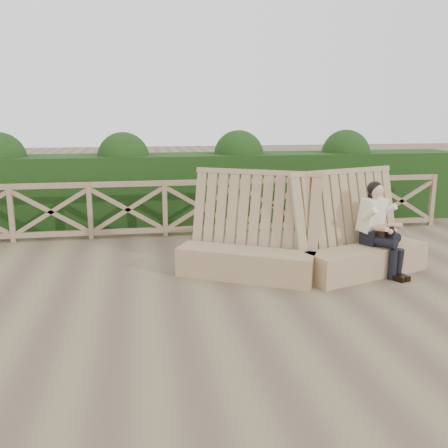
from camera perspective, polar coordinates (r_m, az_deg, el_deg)
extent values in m
plane|color=brown|center=(6.72, 1.12, -8.24)|extent=(60.00, 60.00, 0.00)
cube|color=#9B7958|center=(7.36, 2.45, -4.59)|extent=(2.00, 1.40, 0.43)
cube|color=#9B7958|center=(7.46, 3.08, 0.22)|extent=(1.97, 1.35, 1.55)
cube|color=#9B7958|center=(7.80, 15.98, -4.07)|extent=(2.06, 1.13, 0.43)
cube|color=#9B7958|center=(7.85, 14.85, 0.43)|extent=(2.04, 1.07, 1.55)
cube|color=black|center=(7.93, 16.72, -1.42)|extent=(0.44, 0.40, 0.22)
cube|color=beige|center=(7.89, 16.58, 1.04)|extent=(0.49, 0.44, 0.52)
sphere|color=tan|center=(7.79, 17.05, 3.70)|extent=(0.28, 0.28, 0.21)
sphere|color=black|center=(7.81, 16.85, 3.88)|extent=(0.31, 0.31, 0.23)
cylinder|color=black|center=(7.75, 17.57, -1.95)|extent=(0.35, 0.47, 0.15)
cylinder|color=black|center=(7.87, 18.15, -1.24)|extent=(0.35, 0.48, 0.17)
cylinder|color=black|center=(7.70, 18.71, -4.47)|extent=(0.16, 0.16, 0.43)
cylinder|color=black|center=(7.79, 19.32, -4.33)|extent=(0.16, 0.16, 0.43)
cube|color=black|center=(7.71, 19.17, -5.86)|extent=(0.19, 0.25, 0.08)
cube|color=black|center=(7.78, 19.70, -5.73)|extent=(0.19, 0.25, 0.08)
cube|color=black|center=(7.83, 17.91, -0.93)|extent=(0.29, 0.25, 0.17)
cube|color=black|center=(7.71, 18.83, -0.74)|extent=(0.10, 0.11, 0.12)
cube|color=#856D4D|center=(9.83, -2.69, 4.79)|extent=(10.10, 0.07, 0.10)
cube|color=#856D4D|center=(10.00, -2.63, -0.50)|extent=(10.10, 0.07, 0.10)
cube|color=black|center=(11.05, -3.44, 4.09)|extent=(12.00, 1.20, 1.50)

